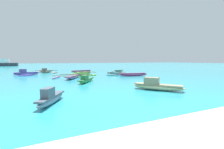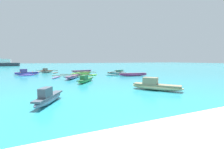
% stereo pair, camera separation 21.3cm
% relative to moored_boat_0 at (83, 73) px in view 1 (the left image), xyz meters
% --- Properties ---
extents(ground_plane, '(240.00, 240.00, 0.00)m').
position_rel_moored_boat_0_xyz_m(ground_plane, '(-2.22, -19.07, -0.23)').
color(ground_plane, teal).
extents(moored_boat_0, '(3.51, 4.37, 0.49)m').
position_rel_moored_boat_0_xyz_m(moored_boat_0, '(0.00, 0.00, 0.00)').
color(moored_boat_0, '#8DE352').
rests_on(moored_boat_0, ground_plane).
extents(moored_boat_1, '(5.00, 4.18, 0.44)m').
position_rel_moored_boat_0_xyz_m(moored_boat_1, '(-2.12, -3.85, -0.03)').
color(moored_boat_1, '#9773AD').
rests_on(moored_boat_1, ground_plane).
extents(moored_boat_2, '(1.58, 2.61, 0.85)m').
position_rel_moored_boat_0_xyz_m(moored_boat_2, '(-4.89, -14.05, 0.07)').
color(moored_boat_2, slate).
rests_on(moored_boat_2, ground_plane).
extents(moored_boat_3, '(4.29, 4.46, 0.43)m').
position_rel_moored_boat_0_xyz_m(moored_boat_3, '(4.68, -1.51, -0.03)').
color(moored_boat_3, '#6BAEB8').
rests_on(moored_boat_3, ground_plane).
extents(moored_boat_4, '(2.40, 3.09, 0.74)m').
position_rel_moored_boat_0_xyz_m(moored_boat_4, '(-1.49, -7.55, 0.03)').
color(moored_boat_4, green).
rests_on(moored_boat_4, ground_plane).
extents(moored_boat_5, '(2.91, 3.31, 0.91)m').
position_rel_moored_boat_0_xyz_m(moored_boat_5, '(2.32, -13.39, 0.09)').
color(moored_boat_5, beige).
rests_on(moored_boat_5, ground_plane).
extents(moored_boat_6, '(3.84, 4.09, 0.82)m').
position_rel_moored_boat_0_xyz_m(moored_boat_6, '(-5.14, 6.29, 0.04)').
color(moored_boat_6, tan).
rests_on(moored_boat_6, ground_plane).
extents(moored_boat_7, '(4.12, 1.32, 0.42)m').
position_rel_moored_boat_0_xyz_m(moored_boat_7, '(5.94, -4.32, 0.00)').
color(moored_boat_7, '#B14083').
rests_on(moored_boat_7, ground_plane).
extents(moored_boat_8, '(3.98, 1.79, 0.42)m').
position_rel_moored_boat_0_xyz_m(moored_boat_8, '(0.71, 4.65, 0.00)').
color(moored_boat_8, '#975995').
rests_on(moored_boat_8, ground_plane).
extents(moored_boat_9, '(2.42, 1.67, 0.35)m').
position_rel_moored_boat_0_xyz_m(moored_boat_9, '(7.65, 3.61, -0.04)').
color(moored_boat_9, '#4D977E').
rests_on(moored_boat_9, ground_plane).
extents(moored_boat_10, '(3.40, 3.69, 0.91)m').
position_rel_moored_boat_0_xyz_m(moored_boat_10, '(-7.84, 3.26, 0.07)').
color(moored_boat_10, '#795FD6').
rests_on(moored_boat_10, ground_plane).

